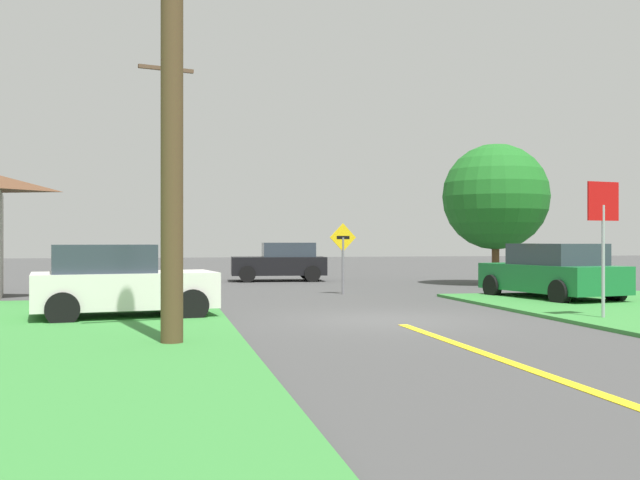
{
  "coord_description": "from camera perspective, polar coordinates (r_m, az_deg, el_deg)",
  "views": [
    {
      "loc": [
        -4.71,
        -15.18,
        1.7
      ],
      "look_at": [
        -0.77,
        3.42,
        1.72
      ],
      "focal_mm": 41.36,
      "sensor_mm": 36.0,
      "label": 1
    }
  ],
  "objects": [
    {
      "name": "lane_stripe_center",
      "position": [
        8.76,
        21.32,
        -11.22
      ],
      "size": [
        0.2,
        14.0,
        0.01
      ],
      "primitive_type": "cube",
      "color": "yellow",
      "rests_on": "ground"
    },
    {
      "name": "utility_pole_mid",
      "position": [
        24.44,
        -11.81,
        5.48
      ],
      "size": [
        1.77,
        0.56,
        7.9
      ],
      "color": "brown",
      "rests_on": "ground"
    },
    {
      "name": "ground_plane",
      "position": [
        15.99,
        5.28,
        -6.17
      ],
      "size": [
        120.0,
        120.0,
        0.0
      ],
      "primitive_type": "plane",
      "color": "#424242"
    },
    {
      "name": "car_approaching_junction",
      "position": [
        31.15,
        -3.05,
        -1.71
      ],
      "size": [
        4.05,
        2.3,
        1.62
      ],
      "rotation": [
        0.0,
        0.0,
        3.07
      ],
      "color": "black",
      "rests_on": "ground"
    },
    {
      "name": "direction_sign",
      "position": [
        23.42,
        1.79,
        -0.8
      ],
      "size": [
        0.89,
        0.2,
        2.26
      ],
      "color": "slate",
      "rests_on": "ground"
    },
    {
      "name": "parked_car_near_building",
      "position": [
        16.5,
        -15.28,
        -3.17
      ],
      "size": [
        4.05,
        2.54,
        1.62
      ],
      "rotation": [
        0.0,
        0.0,
        0.15
      ],
      "color": "white",
      "rests_on": "ground"
    },
    {
      "name": "stop_sign",
      "position": [
        16.69,
        21.06,
        1.34
      ],
      "size": [
        0.82,
        0.19,
        2.95
      ],
      "rotation": [
        0.0,
        0.0,
        3.33
      ],
      "color": "#9EA0A8",
      "rests_on": "ground"
    },
    {
      "name": "oak_tree_left",
      "position": [
        29.23,
        13.43,
        3.27
      ],
      "size": [
        4.08,
        4.08,
        5.44
      ],
      "color": "brown",
      "rests_on": "ground"
    },
    {
      "name": "utility_pole_near",
      "position": [
        12.21,
        -11.38,
        11.56
      ],
      "size": [
        1.77,
        0.6,
        8.15
      ],
      "color": "brown",
      "rests_on": "ground"
    },
    {
      "name": "car_on_crossroad",
      "position": [
        22.02,
        17.54,
        -2.38
      ],
      "size": [
        2.76,
        4.61,
        1.62
      ],
      "rotation": [
        0.0,
        0.0,
        1.76
      ],
      "color": "#196B33",
      "rests_on": "ground"
    }
  ]
}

